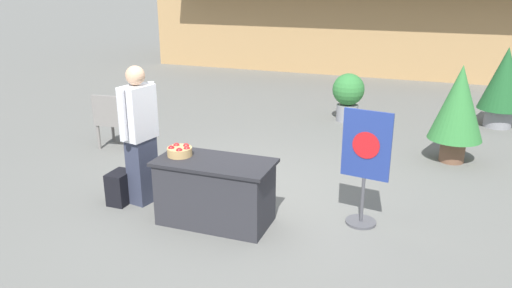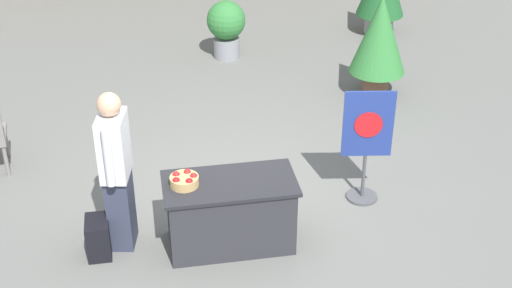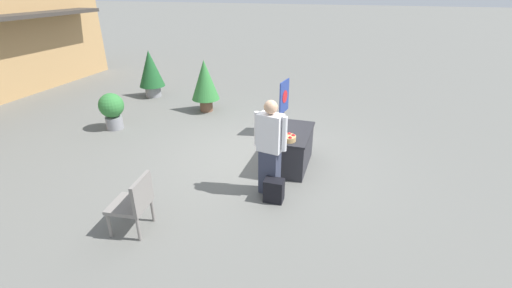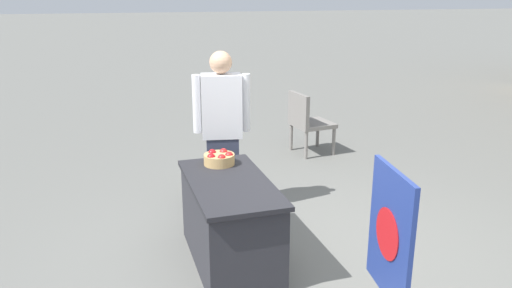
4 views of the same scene
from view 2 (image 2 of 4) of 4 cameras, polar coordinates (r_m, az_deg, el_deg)
name	(u,v)px [view 2 (image 2 of 4)]	position (r m, az deg, el deg)	size (l,w,h in m)	color
ground_plane	(236,201)	(8.28, -1.61, -4.55)	(120.00, 120.00, 0.00)	slate
display_table	(230,213)	(7.42, -2.07, -5.52)	(1.36, 0.68, 0.78)	#2D2D33
apple_basket	(184,180)	(7.15, -5.75, -2.90)	(0.29, 0.29, 0.13)	tan
person_visitor	(116,170)	(7.27, -11.10, -2.07)	(0.33, 0.60, 1.77)	#33384C
backpack	(99,237)	(7.56, -12.49, -7.30)	(0.24, 0.34, 0.42)	black
poster_board	(367,142)	(8.02, 8.84, 0.14)	(0.56, 0.36, 1.38)	#4C4C51
potted_plant_near_right	(226,25)	(11.73, -2.40, 9.46)	(0.63, 0.63, 0.96)	gray
potted_plant_far_left	(379,37)	(10.46, 9.85, 8.42)	(0.82, 0.82, 1.53)	brown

